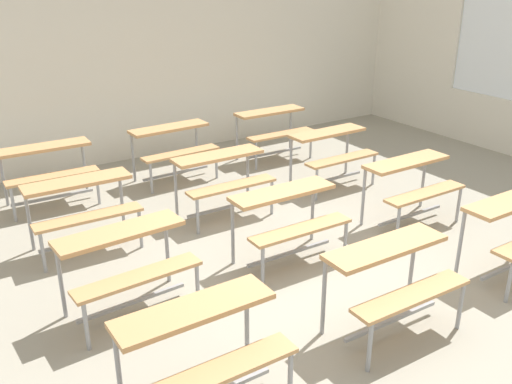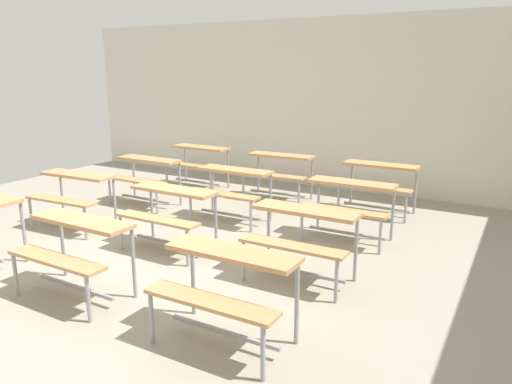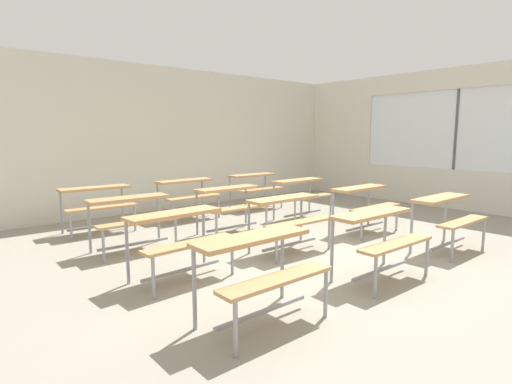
# 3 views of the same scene
# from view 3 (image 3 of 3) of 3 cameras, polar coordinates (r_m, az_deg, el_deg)

# --- Properties ---
(ground) EXTENTS (10.00, 9.00, 0.05)m
(ground) POSITION_cam_3_polar(r_m,az_deg,el_deg) (5.29, 8.52, -9.76)
(ground) COLOR gray
(wall_back) EXTENTS (10.00, 0.12, 3.00)m
(wall_back) POSITION_cam_3_polar(r_m,az_deg,el_deg) (8.68, -14.34, 7.31)
(wall_back) COLOR silver
(wall_back) RESTS_ON ground
(wall_right) EXTENTS (0.12, 9.00, 3.00)m
(wall_right) POSITION_cam_3_polar(r_m,az_deg,el_deg) (9.35, 30.20, 6.18)
(wall_right) COLOR silver
(wall_right) RESTS_ON ground
(desk_bench_r0c0) EXTENTS (1.10, 0.59, 0.74)m
(desk_bench_r0c0) POSITION_cam_3_polar(r_m,az_deg,el_deg) (3.41, 0.64, -9.48)
(desk_bench_r0c0) COLOR tan
(desk_bench_r0c0) RESTS_ON ground
(desk_bench_r0c1) EXTENTS (1.11, 0.61, 0.74)m
(desk_bench_r0c1) POSITION_cam_3_polar(r_m,az_deg,el_deg) (4.63, 17.26, -5.09)
(desk_bench_r0c1) COLOR tan
(desk_bench_r0c1) RESTS_ON ground
(desk_bench_r0c2) EXTENTS (1.10, 0.59, 0.74)m
(desk_bench_r0c2) POSITION_cam_3_polar(r_m,az_deg,el_deg) (6.10, 25.74, -2.39)
(desk_bench_r0c2) COLOR tan
(desk_bench_r0c2) RESTS_ON ground
(desk_bench_r1c0) EXTENTS (1.13, 0.65, 0.74)m
(desk_bench_r1c0) POSITION_cam_3_polar(r_m,az_deg,el_deg) (4.49, -10.87, -5.26)
(desk_bench_r1c0) COLOR tan
(desk_bench_r1c0) RESTS_ON ground
(desk_bench_r1c1) EXTENTS (1.11, 0.60, 0.74)m
(desk_bench_r1c1) POSITION_cam_3_polar(r_m,az_deg,el_deg) (5.47, 4.72, -2.71)
(desk_bench_r1c1) COLOR tan
(desk_bench_r1c1) RESTS_ON ground
(desk_bench_r1c2) EXTENTS (1.10, 0.59, 0.74)m
(desk_bench_r1c2) POSITION_cam_3_polar(r_m,az_deg,el_deg) (6.77, 15.27, -0.87)
(desk_bench_r1c2) COLOR tan
(desk_bench_r1c2) RESTS_ON ground
(desk_bench_r2c0) EXTENTS (1.11, 0.61, 0.74)m
(desk_bench_r2c0) POSITION_cam_3_polar(r_m,az_deg,el_deg) (5.73, -17.32, -2.57)
(desk_bench_r2c0) COLOR tan
(desk_bench_r2c0) RESTS_ON ground
(desk_bench_r2c1) EXTENTS (1.10, 0.60, 0.74)m
(desk_bench_r2c1) POSITION_cam_3_polar(r_m,az_deg,el_deg) (6.49, -3.56, -0.97)
(desk_bench_r2c1) COLOR tan
(desk_bench_r2c1) RESTS_ON ground
(desk_bench_r2c2) EXTENTS (1.10, 0.60, 0.74)m
(desk_bench_r2c2) POSITION_cam_3_polar(r_m,az_deg,el_deg) (7.66, 6.58, 0.40)
(desk_bench_r2c2) COLOR tan
(desk_bench_r2c2) RESTS_ON ground
(desk_bench_r3c0) EXTENTS (1.12, 0.62, 0.74)m
(desk_bench_r3c0) POSITION_cam_3_polar(r_m,az_deg,el_deg) (7.03, -21.74, -0.85)
(desk_bench_r3c0) COLOR tan
(desk_bench_r3c0) RESTS_ON ground
(desk_bench_r3c1) EXTENTS (1.12, 0.63, 0.74)m
(desk_bench_r3c1) POSITION_cam_3_polar(r_m,az_deg,el_deg) (7.68, -9.71, 0.35)
(desk_bench_r3c1) COLOR tan
(desk_bench_r3c1) RESTS_ON ground
(desk_bench_r3c2) EXTENTS (1.11, 0.61, 0.74)m
(desk_bench_r3c2) POSITION_cam_3_polar(r_m,az_deg,el_deg) (8.64, -0.11, 1.34)
(desk_bench_r3c2) COLOR tan
(desk_bench_r3c2) RESTS_ON ground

